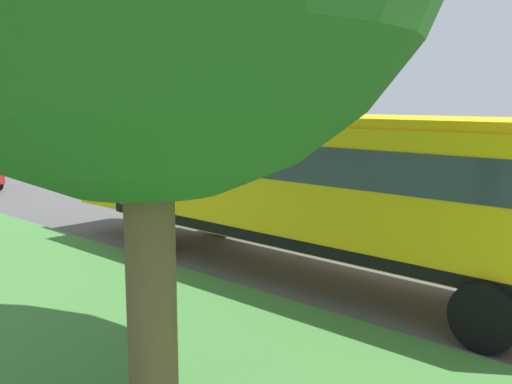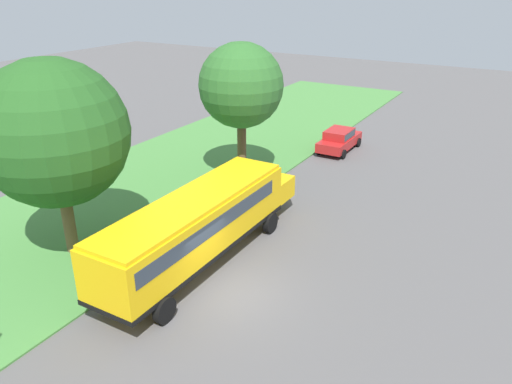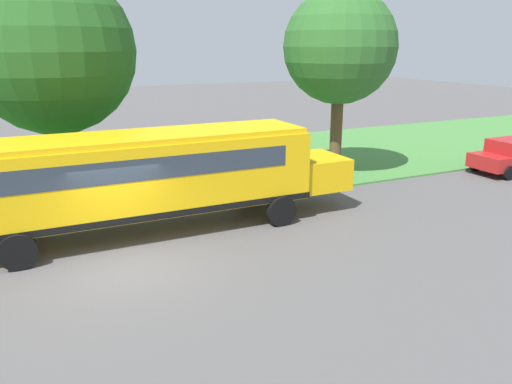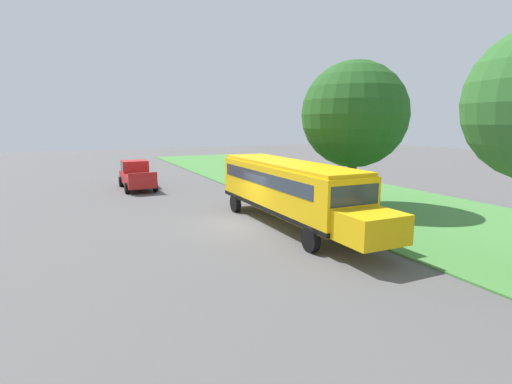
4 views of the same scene
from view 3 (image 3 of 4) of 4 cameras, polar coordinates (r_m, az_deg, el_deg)
ground_plane at (r=14.00m, az=-14.28°, el=-8.31°), size 120.00×120.00×0.00m
grass_verge at (r=23.39m, az=-19.19°, el=1.45°), size 12.00×80.00×0.08m
school_bus at (r=15.82m, az=-11.85°, el=2.14°), size 2.84×12.42×3.16m
oak_tree_beside_bus at (r=20.48m, az=-22.40°, el=14.68°), size 6.15×6.15×8.59m
oak_tree_roadside_mid at (r=22.56m, az=9.61°, el=16.04°), size 4.89×4.89×8.11m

